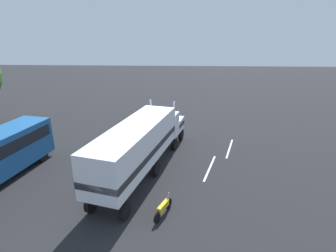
{
  "coord_description": "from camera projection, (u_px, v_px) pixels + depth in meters",
  "views": [
    {
      "loc": [
        -24.55,
        -1.08,
        10.27
      ],
      "look_at": [
        -0.16,
        0.06,
        1.6
      ],
      "focal_mm": 28.78,
      "sensor_mm": 36.0,
      "label": 1
    }
  ],
  "objects": [
    {
      "name": "ground_plane",
      "position": [
        169.0,
        141.0,
        26.6
      ],
      "size": [
        120.0,
        120.0,
        0.0
      ],
      "primitive_type": "plane",
      "color": "#232326"
    },
    {
      "name": "lane_stripe_near",
      "position": [
        210.0,
        168.0,
        21.31
      ],
      "size": [
        4.25,
        1.44,
        0.01
      ],
      "primitive_type": "cube",
      "rotation": [
        0.0,
        0.0,
        -0.3
      ],
      "color": "silver",
      "rests_on": "ground_plane"
    },
    {
      "name": "lane_stripe_mid",
      "position": [
        230.0,
        148.0,
        24.84
      ],
      "size": [
        4.26,
        1.4,
        0.01
      ],
      "primitive_type": "cube",
      "rotation": [
        0.0,
        0.0,
        -0.29
      ],
      "color": "silver",
      "rests_on": "ground_plane"
    },
    {
      "name": "semi_truck",
      "position": [
        142.0,
        142.0,
        19.88
      ],
      "size": [
        14.31,
        6.13,
        4.5
      ],
      "color": "white",
      "rests_on": "ground_plane"
    },
    {
      "name": "person_bystander",
      "position": [
        120.0,
        151.0,
        22.23
      ],
      "size": [
        0.34,
        0.46,
        1.63
      ],
      "color": "black",
      "rests_on": "ground_plane"
    },
    {
      "name": "motorcycle",
      "position": [
        163.0,
        208.0,
        15.72
      ],
      "size": [
        1.97,
        0.95,
        1.12
      ],
      "color": "black",
      "rests_on": "ground_plane"
    }
  ]
}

